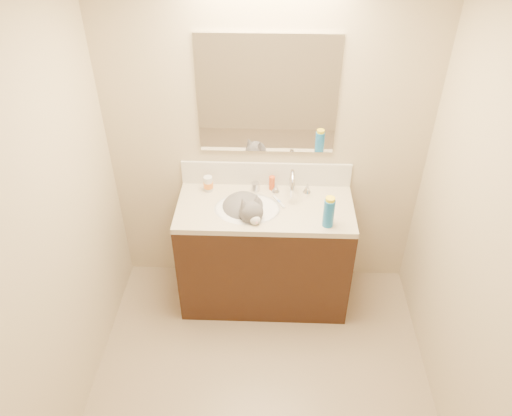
# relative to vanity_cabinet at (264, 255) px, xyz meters

# --- Properties ---
(ground) EXTENTS (2.50, 2.50, 0.00)m
(ground) POSITION_rel_vanity_cabinet_xyz_m (0.00, -0.97, -0.41)
(ground) COLOR gray
(ground) RESTS_ON ground
(room_shell) EXTENTS (2.24, 2.54, 2.52)m
(room_shell) POSITION_rel_vanity_cabinet_xyz_m (0.00, -0.97, 1.08)
(room_shell) COLOR #BDAB8C
(room_shell) RESTS_ON ground
(vanity_cabinet) EXTENTS (1.20, 0.55, 0.82)m
(vanity_cabinet) POSITION_rel_vanity_cabinet_xyz_m (0.00, 0.00, 0.00)
(vanity_cabinet) COLOR black
(vanity_cabinet) RESTS_ON ground
(counter_slab) EXTENTS (1.20, 0.55, 0.04)m
(counter_slab) POSITION_rel_vanity_cabinet_xyz_m (0.00, 0.00, 0.43)
(counter_slab) COLOR #C3B599
(counter_slab) RESTS_ON vanity_cabinet
(basin) EXTENTS (0.45, 0.36, 0.14)m
(basin) POSITION_rel_vanity_cabinet_xyz_m (-0.12, -0.03, 0.38)
(basin) COLOR white
(basin) RESTS_ON vanity_cabinet
(faucet) EXTENTS (0.28, 0.20, 0.21)m
(faucet) POSITION_rel_vanity_cabinet_xyz_m (0.18, 0.14, 0.54)
(faucet) COLOR silver
(faucet) RESTS_ON counter_slab
(cat) EXTENTS (0.43, 0.46, 0.33)m
(cat) POSITION_rel_vanity_cabinet_xyz_m (-0.14, -0.03, 0.42)
(cat) COLOR #4F4D4F
(cat) RESTS_ON basin
(backsplash) EXTENTS (1.20, 0.02, 0.18)m
(backsplash) POSITION_rel_vanity_cabinet_xyz_m (0.00, 0.26, 0.54)
(backsplash) COLOR silver
(backsplash) RESTS_ON counter_slab
(mirror) EXTENTS (0.90, 0.02, 0.80)m
(mirror) POSITION_rel_vanity_cabinet_xyz_m (0.00, 0.26, 1.13)
(mirror) COLOR white
(mirror) RESTS_ON room_shell
(pill_bottle) EXTENTS (0.08, 0.08, 0.11)m
(pill_bottle) POSITION_rel_vanity_cabinet_xyz_m (-0.40, 0.17, 0.51)
(pill_bottle) COLOR silver
(pill_bottle) RESTS_ON counter_slab
(pill_label) EXTENTS (0.08, 0.08, 0.04)m
(pill_label) POSITION_rel_vanity_cabinet_xyz_m (-0.40, 0.17, 0.50)
(pill_label) COLOR orange
(pill_label) RESTS_ON pill_bottle
(silver_jar) EXTENTS (0.06, 0.06, 0.07)m
(silver_jar) POSITION_rel_vanity_cabinet_xyz_m (-0.07, 0.18, 0.48)
(silver_jar) COLOR #B7B7BC
(silver_jar) RESTS_ON counter_slab
(amber_bottle) EXTENTS (0.04, 0.04, 0.10)m
(amber_bottle) POSITION_rel_vanity_cabinet_xyz_m (0.04, 0.21, 0.50)
(amber_bottle) COLOR #C64617
(amber_bottle) RESTS_ON counter_slab
(toothbrush) EXTENTS (0.09, 0.14, 0.01)m
(toothbrush) POSITION_rel_vanity_cabinet_xyz_m (0.09, 0.05, 0.46)
(toothbrush) COLOR silver
(toothbrush) RESTS_ON counter_slab
(toothbrush_head) EXTENTS (0.03, 0.03, 0.01)m
(toothbrush_head) POSITION_rel_vanity_cabinet_xyz_m (0.09, 0.05, 0.46)
(toothbrush_head) COLOR #7192F1
(toothbrush_head) RESTS_ON counter_slab
(spray_can) EXTENTS (0.09, 0.09, 0.19)m
(spray_can) POSITION_rel_vanity_cabinet_xyz_m (0.41, -0.19, 0.55)
(spray_can) COLOR #1A6BB6
(spray_can) RESTS_ON counter_slab
(spray_cap) EXTENTS (0.08, 0.08, 0.04)m
(spray_cap) POSITION_rel_vanity_cabinet_xyz_m (0.41, -0.19, 0.65)
(spray_cap) COLOR yellow
(spray_cap) RESTS_ON spray_can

